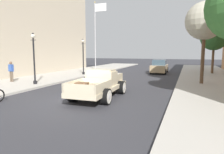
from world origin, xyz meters
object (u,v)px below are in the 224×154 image
(flagpole, at_px, (97,28))
(street_tree_second, at_px, (205,21))
(street_lamp_far, at_px, (83,54))
(street_lamp_near, at_px, (34,54))
(hotrod_truck_cream, at_px, (101,84))
(car_background_tan, at_px, (160,67))
(pedestrian_sidewalk_left, at_px, (11,70))
(street_tree_third, at_px, (214,37))

(flagpole, distance_m, street_tree_second, 15.36)
(street_lamp_far, distance_m, street_tree_second, 12.14)
(street_lamp_near, relative_size, street_tree_second, 0.62)
(hotrod_truck_cream, relative_size, street_lamp_far, 1.29)
(street_lamp_near, bearing_deg, car_background_tan, 59.63)
(car_background_tan, bearing_deg, flagpole, 178.26)
(street_lamp_far, bearing_deg, flagpole, 101.24)
(hotrod_truck_cream, xyz_separation_m, pedestrian_sidewalk_left, (-8.79, 1.80, 0.33))
(street_tree_second, bearing_deg, pedestrian_sidewalk_left, -162.28)
(street_lamp_far, xyz_separation_m, flagpole, (-1.20, 6.02, 3.39))
(car_background_tan, distance_m, street_lamp_far, 9.50)
(pedestrian_sidewalk_left, bearing_deg, street_lamp_near, -4.72)
(street_tree_second, relative_size, street_tree_third, 1.10)
(street_lamp_far, xyz_separation_m, street_tree_second, (11.66, -2.34, 2.47))
(car_background_tan, xyz_separation_m, pedestrian_sidewalk_left, (-10.17, -12.71, 0.32))
(hotrod_truck_cream, relative_size, street_tree_second, 0.81)
(street_tree_second, bearing_deg, flagpole, 146.96)
(car_background_tan, height_order, pedestrian_sidewalk_left, pedestrian_sidewalk_left)
(flagpole, bearing_deg, street_tree_third, 1.11)
(street_lamp_near, relative_size, flagpole, 0.42)
(street_lamp_far, bearing_deg, pedestrian_sidewalk_left, -111.85)
(street_tree_third, bearing_deg, street_tree_second, -100.49)
(car_background_tan, relative_size, street_tree_second, 0.70)
(car_background_tan, distance_m, street_tree_second, 10.03)
(hotrod_truck_cream, bearing_deg, street_tree_third, 64.28)
(hotrod_truck_cream, distance_m, street_tree_third, 17.07)
(street_lamp_near, bearing_deg, pedestrian_sidewalk_left, 175.28)
(street_lamp_near, distance_m, street_tree_third, 19.12)
(street_lamp_far, height_order, street_tree_second, street_tree_second)
(hotrod_truck_cream, bearing_deg, street_lamp_near, 165.64)
(pedestrian_sidewalk_left, distance_m, street_lamp_near, 2.91)
(car_background_tan, height_order, street_lamp_far, street_lamp_far)
(pedestrian_sidewalk_left, distance_m, flagpole, 13.88)
(hotrod_truck_cream, distance_m, pedestrian_sidewalk_left, 8.98)
(pedestrian_sidewalk_left, height_order, street_tree_third, street_tree_third)
(hotrod_truck_cream, distance_m, street_lamp_near, 6.60)
(hotrod_truck_cream, xyz_separation_m, street_tree_second, (5.65, 6.42, 4.11))
(street_lamp_near, bearing_deg, street_tree_second, 22.17)
(street_lamp_far, relative_size, street_tree_third, 0.69)
(pedestrian_sidewalk_left, xyz_separation_m, street_tree_third, (16.04, 13.25, 3.15))
(flagpole, bearing_deg, hotrod_truck_cream, -64.02)
(car_background_tan, relative_size, street_lamp_far, 1.12)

